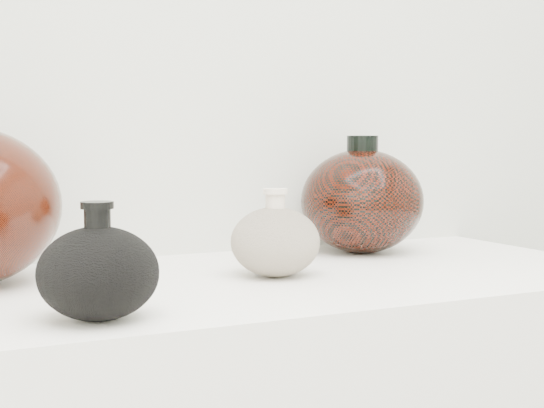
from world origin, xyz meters
name	(u,v)px	position (x,y,z in m)	size (l,w,h in m)	color
black_gourd_vase	(98,272)	(-0.21, 0.78, 0.95)	(0.17, 0.17, 0.13)	black
cream_gourd_vase	(275,241)	(0.07, 0.94, 0.95)	(0.16, 0.16, 0.12)	beige
right_round_pot	(362,201)	(0.30, 1.09, 0.99)	(0.22, 0.22, 0.20)	black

